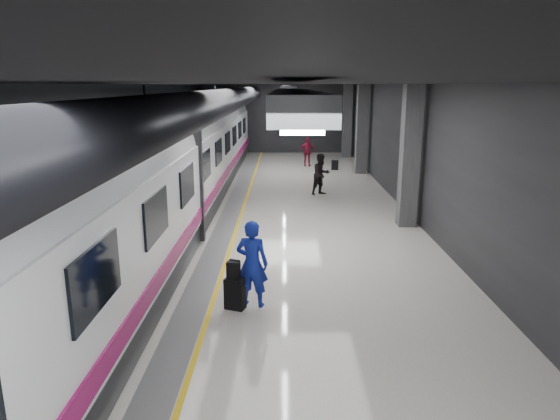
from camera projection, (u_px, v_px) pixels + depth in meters
ground at (265, 244)px, 14.45m from camera, size 40.00×40.00×0.00m
platform_hall at (255, 118)px, 14.52m from camera, size 10.02×40.02×4.51m
train at (148, 173)px, 13.97m from camera, size 3.05×38.00×4.05m
traveler_main at (252, 264)px, 10.20m from camera, size 0.75×0.57×1.84m
suitcase_main at (235, 294)px, 10.20m from camera, size 0.46×0.37×0.65m
shoulder_bag at (233, 270)px, 10.08m from camera, size 0.29×0.18×0.36m
traveler_far_a at (321, 174)px, 20.69m from camera, size 1.06×1.00×1.72m
traveler_far_b at (307, 151)px, 28.08m from camera, size 0.98×0.47×1.63m
suitcase_far at (335, 165)px, 26.91m from camera, size 0.40×0.30×0.52m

